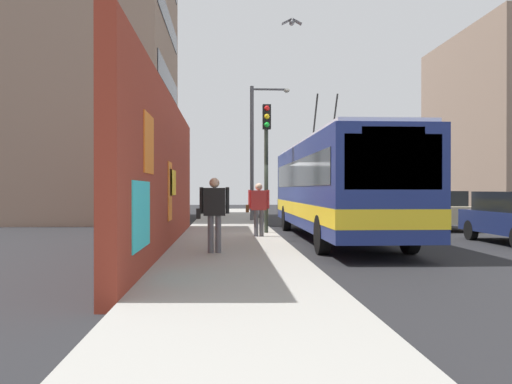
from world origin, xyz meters
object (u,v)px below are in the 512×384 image
at_px(city_bus, 334,185).
at_px(pedestrian_at_curb, 259,205).
at_px(parked_car_champagne, 435,209).
at_px(street_lamp, 256,143).
at_px(traffic_light, 266,147).
at_px(parked_car_silver, 361,202).
at_px(pedestrian_near_wall, 214,208).
at_px(parked_car_white, 390,205).

bearing_deg(city_bus, pedestrian_at_curb, 97.40).
relative_size(parked_car_champagne, street_lamp, 0.72).
bearing_deg(traffic_light, pedestrian_at_curb, 165.19).
bearing_deg(parked_car_champagne, traffic_light, 116.45).
xyz_separation_m(parked_car_champagne, street_lamp, (4.28, 7.23, 3.10)).
distance_m(parked_car_silver, pedestrian_at_curb, 18.94).
height_order(parked_car_champagne, pedestrian_at_curb, pedestrian_at_curb).
relative_size(pedestrian_near_wall, street_lamp, 0.27).
relative_size(city_bus, traffic_light, 2.82).
distance_m(parked_car_white, traffic_light, 12.51).
distance_m(city_bus, traffic_light, 2.73).
bearing_deg(street_lamp, traffic_light, 179.11).
relative_size(parked_car_silver, traffic_light, 1.05).
xyz_separation_m(parked_car_white, traffic_light, (-9.86, 7.35, 2.28)).
bearing_deg(street_lamp, pedestrian_at_curb, 177.04).
xyz_separation_m(pedestrian_near_wall, traffic_light, (5.76, -1.68, 1.91)).
xyz_separation_m(parked_car_white, pedestrian_near_wall, (-15.63, 9.03, 0.36)).
relative_size(parked_car_champagne, pedestrian_at_curb, 2.80).
bearing_deg(pedestrian_near_wall, city_bus, -39.00).
bearing_deg(pedestrian_at_curb, parked_car_white, -34.49).
bearing_deg(street_lamp, parked_car_silver, -42.04).
xyz_separation_m(parked_car_champagne, pedestrian_at_curb, (-5.01, 7.71, 0.31)).
bearing_deg(parked_car_white, pedestrian_near_wall, 149.97).
height_order(city_bus, street_lamp, street_lamp).
bearing_deg(parked_car_silver, pedestrian_near_wall, 157.41).
relative_size(parked_car_white, parked_car_silver, 1.04).
xyz_separation_m(pedestrian_at_curb, street_lamp, (9.29, -0.48, 2.79)).
relative_size(parked_car_champagne, parked_car_silver, 1.02).
height_order(parked_car_champagne, traffic_light, traffic_light).
xyz_separation_m(parked_car_white, pedestrian_at_curb, (-11.22, 7.71, 0.31)).
distance_m(pedestrian_near_wall, street_lamp, 14.08).
height_order(pedestrian_near_wall, traffic_light, traffic_light).
bearing_deg(city_bus, street_lamp, 12.74).
distance_m(parked_car_white, pedestrian_at_curb, 13.61).
height_order(pedestrian_at_curb, street_lamp, street_lamp).
height_order(parked_car_silver, pedestrian_near_wall, pedestrian_near_wall).
height_order(parked_car_silver, pedestrian_at_curb, pedestrian_at_curb).
distance_m(parked_car_champagne, traffic_light, 8.52).
bearing_deg(parked_car_silver, parked_car_white, 180.00).
distance_m(city_bus, street_lamp, 9.43).
xyz_separation_m(city_bus, street_lamp, (8.96, 2.03, 2.14)).
height_order(city_bus, parked_car_champagne, city_bus).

